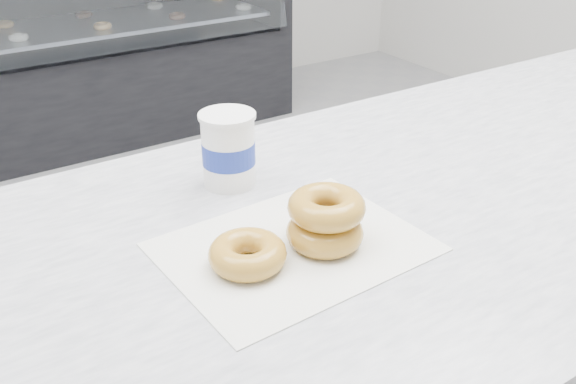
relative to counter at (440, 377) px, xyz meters
name	(u,v)px	position (x,y,z in m)	size (l,w,h in m)	color
ground	(280,368)	(0.00, 0.60, -0.45)	(5.00, 5.00, 0.00)	gray
counter	(440,377)	(0.00, 0.00, 0.00)	(3.06, 0.76, 0.90)	#333335
display_case	(56,47)	(0.00, 2.72, 0.04)	(2.40, 0.74, 1.25)	black
wax_paper	(294,247)	(-0.37, -0.02, 0.45)	(0.34, 0.26, 0.00)	silver
donut_single	(247,254)	(-0.44, -0.03, 0.47)	(0.10, 0.10, 0.04)	gold
donut_stack	(326,220)	(-0.33, -0.04, 0.49)	(0.12, 0.12, 0.07)	gold
coffee_cup	(228,149)	(-0.35, 0.19, 0.51)	(0.10, 0.10, 0.12)	white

